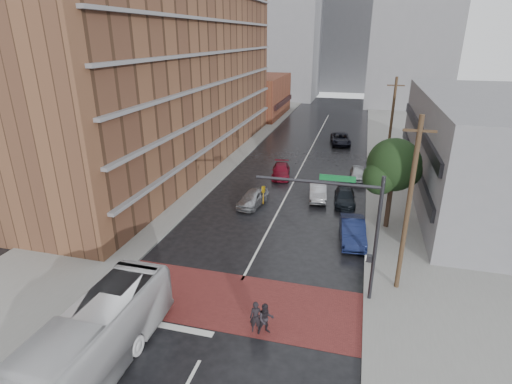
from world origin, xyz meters
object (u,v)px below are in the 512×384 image
Objects in this scene: pedestrian_a at (256,317)px; car_travel_b at (318,191)px; transit_bus at (80,356)px; car_parked_far at (358,174)px; pedestrian_b at (266,319)px; suv_travel at (341,139)px; car_parked_mid at (345,197)px; car_parked_near at (353,231)px; car_travel_a at (253,198)px; car_travel_c at (281,171)px.

pedestrian_a is 0.40× the size of car_travel_b.
transit_bus is at bearing -114.37° from car_travel_b.
transit_bus is at bearing -112.31° from car_parked_far.
transit_bus reaches higher than pedestrian_b.
car_travel_b is at bearing -100.37° from suv_travel.
car_parked_mid is at bearing -93.67° from suv_travel.
car_parked_near is at bearing -86.97° from car_parked_mid.
car_parked_far is at bearing 77.37° from car_parked_mid.
pedestrian_a reaches higher than car_travel_a.
suv_travel is (0.68, 20.00, 0.04)m from car_travel_b.
pedestrian_b is (0.49, 0.00, -0.00)m from pedestrian_a.
pedestrian_a is at bearing -117.21° from car_parked_near.
pedestrian_a is 1.00× the size of pedestrian_b.
car_travel_c is (-4.35, 4.96, -0.05)m from car_travel_b.
pedestrian_b is at bearing 38.03° from transit_bus.
car_parked_mid is (6.74, -5.52, -0.02)m from car_travel_c.
car_parked_near is (3.68, 10.75, -0.05)m from pedestrian_b.
car_travel_b is 2.45m from car_parked_mid.
car_parked_near is at bearing -92.96° from suv_travel.
pedestrian_a is at bearing -64.28° from car_travel_a.
car_travel_c is 0.83× the size of suv_travel.
car_travel_b is 6.60m from car_travel_c.
suv_travel is 20.62m from car_parked_mid.
car_parked_far is (7.67, 1.03, 0.03)m from car_travel_c.
transit_bus is 2.62× the size of car_parked_mid.
car_parked_far is at bearing -1.78° from car_travel_c.
car_travel_b is 0.79× the size of suv_travel.
pedestrian_b is 23.36m from car_travel_c.
car_travel_a reaches higher than car_travel_c.
pedestrian_b is 18.06m from car_travel_b.
car_parked_far is (8.48, 9.04, -0.02)m from car_travel_a.
transit_bus reaches higher than car_travel_a.
pedestrian_b reaches higher than suv_travel.
car_parked_near is (2.61, -27.31, 0.05)m from suv_travel.
car_parked_far is at bearing 53.31° from car_travel_b.
suv_travel is at bearing 85.52° from car_travel_a.
pedestrian_b is 0.32× the size of suv_travel.
car_parked_far is at bearing -87.76° from suv_travel.
pedestrian_a reaches higher than car_parked_mid.
car_travel_a is at bearing -157.29° from car_travel_b.
transit_bus is 24.06m from car_travel_b.
car_travel_c is 7.74m from car_parked_far.
car_travel_a is at bearing 85.60° from transit_bus.
transit_bus reaches higher than pedestrian_a.
car_travel_b is (6.87, 23.05, -0.87)m from transit_bus.
pedestrian_a reaches higher than car_travel_b.
transit_bus is 24.34m from car_parked_mid.
pedestrian_a is 18.08m from car_travel_b.
car_travel_a is 9.48m from car_parked_near.
car_parked_near is 1.11× the size of car_parked_mid.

